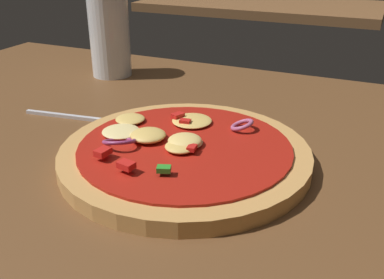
% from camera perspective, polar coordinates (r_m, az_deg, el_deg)
% --- Properties ---
extents(dining_table, '(1.13, 0.88, 0.03)m').
position_cam_1_polar(dining_table, '(0.52, -7.10, -5.02)').
color(dining_table, brown).
rests_on(dining_table, ground).
extents(pizza, '(0.29, 0.29, 0.04)m').
position_cam_1_polar(pizza, '(0.51, -1.10, -1.69)').
color(pizza, tan).
rests_on(pizza, dining_table).
extents(fork, '(0.19, 0.04, 0.01)m').
position_cam_1_polar(fork, '(0.64, -13.39, 2.65)').
color(fork, silver).
rests_on(fork, dining_table).
extents(beer_glass, '(0.07, 0.07, 0.14)m').
position_cam_1_polar(beer_glass, '(0.83, -10.61, 12.64)').
color(beer_glass, silver).
rests_on(beer_glass, dining_table).
extents(background_table, '(0.90, 0.45, 0.03)m').
position_cam_1_polar(background_table, '(1.80, 8.91, 16.74)').
color(background_table, brown).
rests_on(background_table, ground).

